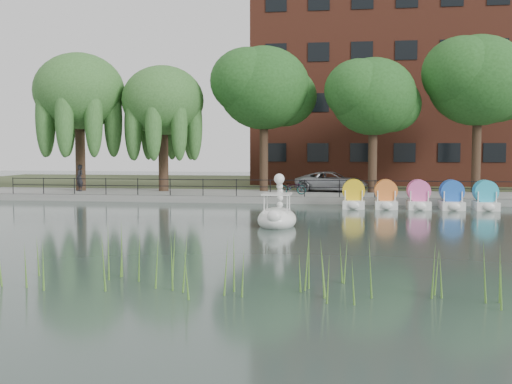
% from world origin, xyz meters
% --- Properties ---
extents(ground_plane, '(120.00, 120.00, 0.00)m').
position_xyz_m(ground_plane, '(0.00, 0.00, 0.00)').
color(ground_plane, '#3D4D48').
extents(promenade, '(40.00, 6.00, 0.40)m').
position_xyz_m(promenade, '(0.00, 16.00, 0.20)').
color(promenade, gray).
rests_on(promenade, ground_plane).
extents(kerb, '(40.00, 0.25, 0.40)m').
position_xyz_m(kerb, '(0.00, 13.05, 0.20)').
color(kerb, gray).
rests_on(kerb, ground_plane).
extents(land_strip, '(60.00, 22.00, 0.36)m').
position_xyz_m(land_strip, '(0.00, 30.00, 0.18)').
color(land_strip, '#47512D').
rests_on(land_strip, ground_plane).
extents(railing, '(32.00, 0.05, 1.00)m').
position_xyz_m(railing, '(0.00, 13.25, 1.15)').
color(railing, black).
rests_on(railing, promenade).
extents(apartment_building, '(20.00, 10.07, 18.00)m').
position_xyz_m(apartment_building, '(7.00, 29.97, 9.36)').
color(apartment_building, '#4C1E16').
rests_on(apartment_building, land_strip).
extents(willow_left, '(5.88, 5.88, 9.01)m').
position_xyz_m(willow_left, '(-13.00, 16.50, 6.87)').
color(willow_left, '#473323').
rests_on(willow_left, promenade).
extents(willow_mid, '(5.32, 5.32, 8.15)m').
position_xyz_m(willow_mid, '(-7.50, 17.00, 6.25)').
color(willow_mid, '#473323').
rests_on(willow_mid, promenade).
extents(broadleaf_center, '(6.00, 6.00, 9.25)m').
position_xyz_m(broadleaf_center, '(-1.00, 18.00, 7.06)').
color(broadleaf_center, '#473323').
rests_on(broadleaf_center, promenade).
extents(broadleaf_right, '(5.40, 5.40, 8.32)m').
position_xyz_m(broadleaf_right, '(6.00, 17.50, 6.39)').
color(broadleaf_right, '#473323').
rests_on(broadleaf_right, promenade).
extents(broadleaf_far, '(6.30, 6.30, 9.71)m').
position_xyz_m(broadleaf_far, '(12.50, 18.50, 7.40)').
color(broadleaf_far, '#473323').
rests_on(broadleaf_far, promenade).
extents(minivan, '(3.15, 5.60, 1.48)m').
position_xyz_m(minivan, '(3.43, 17.85, 1.14)').
color(minivan, gray).
rests_on(minivan, promenade).
extents(bicycle, '(0.63, 1.73, 1.00)m').
position_xyz_m(bicycle, '(1.13, 15.04, 0.90)').
color(bicycle, gray).
rests_on(bicycle, promenade).
extents(pedestrian, '(0.86, 0.82, 1.98)m').
position_xyz_m(pedestrian, '(-12.79, 15.84, 1.39)').
color(pedestrian, black).
rests_on(pedestrian, promenade).
extents(swan_boat, '(1.60, 2.64, 2.14)m').
position_xyz_m(swan_boat, '(1.60, 2.49, 0.47)').
color(swan_boat, white).
rests_on(swan_boat, ground_plane).
extents(pedal_boat_row, '(7.95, 1.70, 1.40)m').
position_xyz_m(pedal_boat_row, '(8.18, 11.00, 0.61)').
color(pedal_boat_row, white).
rests_on(pedal_boat_row, ground_plane).
extents(reed_bank, '(24.00, 2.40, 1.20)m').
position_xyz_m(reed_bank, '(2.00, -9.50, 0.60)').
color(reed_bank, '#669938').
rests_on(reed_bank, ground_plane).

